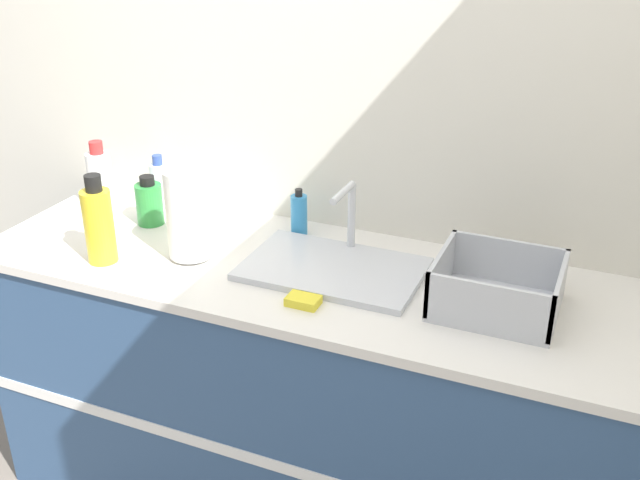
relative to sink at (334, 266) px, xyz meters
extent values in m
cube|color=beige|center=(-0.04, 0.33, 0.37)|extent=(4.51, 0.06, 2.60)
cube|color=#33517A|center=(-0.04, -0.02, -0.49)|extent=(2.11, 0.65, 0.88)
cube|color=white|center=(-0.04, -0.34, -0.49)|extent=(2.11, 0.01, 0.04)
cube|color=silver|center=(-0.04, -0.02, -0.03)|extent=(2.13, 0.67, 0.03)
cube|color=silver|center=(0.00, -0.01, -0.01)|extent=(0.52, 0.34, 0.02)
cylinder|color=silver|center=(0.00, 0.14, 0.10)|extent=(0.02, 0.02, 0.21)
cylinder|color=silver|center=(0.00, 0.07, 0.21)|extent=(0.02, 0.15, 0.02)
cylinder|color=#4C4C51|center=(-0.44, -0.09, -0.01)|extent=(0.10, 0.10, 0.01)
cylinder|color=white|center=(-0.44, -0.09, 0.13)|extent=(0.13, 0.13, 0.27)
cube|color=#B7BABF|center=(0.48, -0.03, -0.01)|extent=(0.32, 0.29, 0.01)
cube|color=#B7BABF|center=(0.48, -0.17, 0.06)|extent=(0.32, 0.01, 0.13)
cube|color=#B7BABF|center=(0.48, 0.11, 0.06)|extent=(0.32, 0.01, 0.13)
cube|color=#B7BABF|center=(0.33, -0.03, 0.06)|extent=(0.01, 0.29, 0.13)
cube|color=#B7BABF|center=(0.64, -0.03, 0.06)|extent=(0.01, 0.29, 0.13)
cylinder|color=silver|center=(-0.75, 0.22, 0.06)|extent=(0.06, 0.06, 0.16)
cylinder|color=#334C9E|center=(-0.75, 0.22, 0.16)|extent=(0.03, 0.03, 0.03)
cylinder|color=#2D8C3D|center=(-0.70, 0.08, 0.05)|extent=(0.09, 0.09, 0.14)
cylinder|color=black|center=(-0.70, 0.08, 0.14)|extent=(0.05, 0.05, 0.03)
cylinder|color=yellow|center=(-0.67, -0.21, 0.10)|extent=(0.09, 0.09, 0.23)
cylinder|color=black|center=(-0.67, -0.21, 0.23)|extent=(0.05, 0.05, 0.05)
cylinder|color=white|center=(-0.94, 0.14, 0.08)|extent=(0.08, 0.08, 0.20)
cylinder|color=red|center=(-0.94, 0.14, 0.20)|extent=(0.05, 0.05, 0.04)
cylinder|color=#338CCC|center=(-0.20, 0.20, 0.05)|extent=(0.05, 0.05, 0.13)
cylinder|color=black|center=(-0.20, 0.20, 0.13)|extent=(0.02, 0.02, 0.02)
cube|color=yellow|center=(0.00, -0.21, -0.01)|extent=(0.09, 0.06, 0.02)
camera|label=1|loc=(0.73, -1.82, 1.02)|focal=42.00mm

